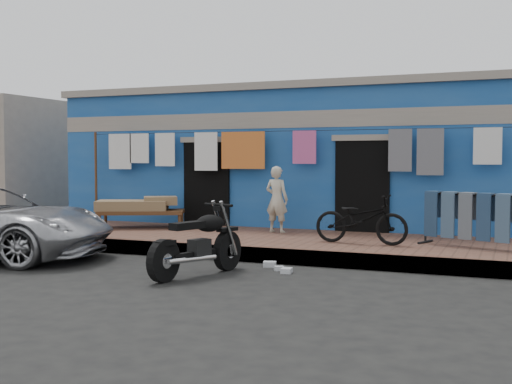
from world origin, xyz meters
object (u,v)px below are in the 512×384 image
Objects in this scene: jeans_rack at (477,220)px; seated_person at (277,199)px; bicycle at (361,214)px; charpoy at (142,213)px; motorcycle at (197,241)px.

seated_person is at bearing 167.53° from jeans_rack.
bicycle is 0.78× the size of charpoy.
jeans_rack reaches higher than charpoy.
motorcycle is (-1.84, -2.60, -0.25)m from bicycle.
bicycle is 0.95× the size of motorcycle.
bicycle is 1.91m from jeans_rack.
seated_person is 0.67× the size of jeans_rack.
bicycle is 3.20m from motorcycle.
motorcycle is at bearing -143.12° from jeans_rack.
motorcycle reaches higher than charpoy.
seated_person is 3.03m from charpoy.
seated_person is 3.95m from jeans_rack.
motorcycle is 0.87× the size of jeans_rack.
seated_person reaches higher than jeans_rack.
bicycle is at bearing 73.74° from motorcycle.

